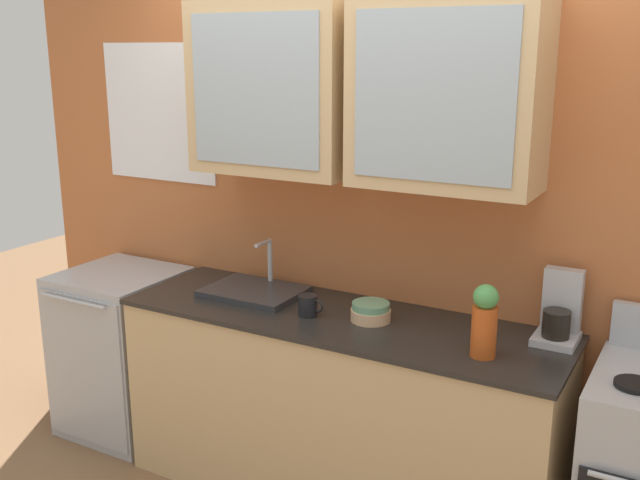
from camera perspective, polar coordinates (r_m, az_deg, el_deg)
The scene contains 8 objects.
back_wall_unit at distance 3.37m, azimuth 3.90°, elevation 5.06°, with size 4.12×0.45×2.67m.
counter at distance 3.44m, azimuth 1.45°, elevation -12.89°, with size 2.02×0.63×0.89m.
sink_faucet at distance 3.55m, azimuth -5.10°, elevation -3.91°, with size 0.46×0.35×0.25m.
bowl_stack at distance 3.21m, azimuth 3.97°, elevation -5.58°, with size 0.17×0.17×0.08m.
vase at distance 2.87m, azimuth 12.68°, elevation -6.14°, with size 0.10×0.10×0.29m.
cup_near_sink at distance 3.25m, azimuth -0.92°, elevation -5.11°, with size 0.12×0.09×0.09m.
dishwasher at distance 4.16m, azimuth -15.06°, elevation -8.35°, with size 0.58×0.61×0.89m.
coffee_maker at distance 3.13m, azimuth 18.12°, elevation -5.54°, with size 0.17×0.20×0.29m.
Camera 1 is at (1.42, -2.70, 2.04)m, focal length 41.15 mm.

